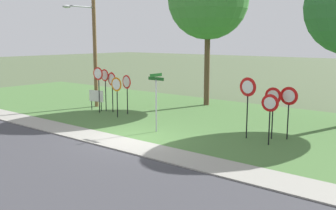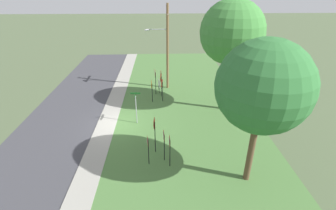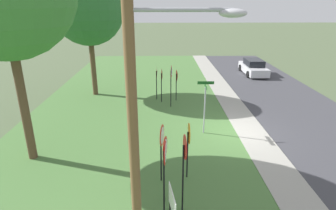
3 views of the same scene
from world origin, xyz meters
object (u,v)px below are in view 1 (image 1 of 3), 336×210
at_px(stop_sign_near_left, 105,81).
at_px(stop_sign_far_left, 127,86).
at_px(yield_sign_near_right, 273,101).
at_px(stop_sign_far_center, 117,88).
at_px(yield_sign_near_left, 248,93).
at_px(street_name_post, 156,97).
at_px(stop_sign_far_right, 112,83).
at_px(yield_sign_far_left, 270,108).
at_px(stop_sign_near_right, 98,79).
at_px(yield_sign_far_right, 289,101).
at_px(utility_pole, 92,33).
at_px(notice_board, 96,97).

xyz_separation_m(stop_sign_near_left, stop_sign_far_left, (1.76, 0.09, -0.19)).
bearing_deg(yield_sign_near_right, stop_sign_far_center, -177.59).
xyz_separation_m(yield_sign_near_left, street_name_post, (-3.94, -1.55, -0.39)).
bearing_deg(street_name_post, stop_sign_far_right, 159.73).
bearing_deg(yield_sign_far_left, yield_sign_near_right, 101.45).
height_order(stop_sign_near_right, yield_sign_far_right, stop_sign_near_right).
bearing_deg(utility_pole, yield_sign_far_right, -0.66).
bearing_deg(stop_sign_near_right, stop_sign_near_left, 95.37).
xyz_separation_m(stop_sign_far_center, street_name_post, (3.93, -1.17, 0.02)).
xyz_separation_m(stop_sign_far_right, yield_sign_far_right, (10.72, 0.42, -0.02)).
xyz_separation_m(stop_sign_far_left, utility_pole, (-3.45, 0.47, 3.05)).
distance_m(stop_sign_far_right, yield_sign_far_left, 10.51).
distance_m(stop_sign_far_center, stop_sign_far_right, 1.63).
bearing_deg(yield_sign_far_left, yield_sign_far_right, 73.34).
xyz_separation_m(yield_sign_near_left, yield_sign_far_right, (1.49, 0.94, -0.32)).
xyz_separation_m(stop_sign_far_left, yield_sign_near_right, (9.00, -0.02, 0.03)).
xyz_separation_m(street_name_post, utility_pole, (-7.58, 2.64, 3.07)).
bearing_deg(stop_sign_far_left, stop_sign_far_center, -68.73).
bearing_deg(stop_sign_near_right, yield_sign_far_left, -4.69).
bearing_deg(street_name_post, stop_sign_far_left, 153.44).
bearing_deg(utility_pole, yield_sign_near_right, -2.25).
bearing_deg(yield_sign_near_right, yield_sign_far_right, 26.76).
bearing_deg(notice_board, stop_sign_far_right, 1.21).
distance_m(stop_sign_far_right, yield_sign_near_left, 9.25).
bearing_deg(stop_sign_far_left, yield_sign_near_left, 5.60).
xyz_separation_m(stop_sign_near_right, yield_sign_far_left, (10.99, -0.34, -0.41)).
relative_size(yield_sign_far_left, street_name_post, 0.77).
relative_size(stop_sign_far_right, utility_pole, 0.28).
relative_size(stop_sign_near_left, yield_sign_near_right, 1.12).
relative_size(stop_sign_near_right, stop_sign_far_center, 1.20).
distance_m(utility_pole, notice_board, 4.12).
bearing_deg(yield_sign_near_left, utility_pole, -179.56).
height_order(stop_sign_near_right, yield_sign_far_left, stop_sign_near_right).
xyz_separation_m(stop_sign_near_left, notice_board, (-0.61, -0.21, -1.04)).
distance_m(yield_sign_far_left, utility_pole, 13.23).
bearing_deg(stop_sign_far_right, notice_board, -160.60).
distance_m(stop_sign_far_center, street_name_post, 4.10).
bearing_deg(stop_sign_far_right, stop_sign_near_right, -121.53).
relative_size(stop_sign_far_right, yield_sign_far_right, 1.03).
xyz_separation_m(stop_sign_near_left, yield_sign_near_left, (9.84, -0.53, 0.19)).
height_order(yield_sign_near_right, yield_sign_far_right, yield_sign_far_right).
bearing_deg(yield_sign_near_left, notice_board, -175.92).
height_order(stop_sign_far_right, yield_sign_far_left, stop_sign_far_right).
height_order(yield_sign_near_left, yield_sign_far_left, yield_sign_near_left).
distance_m(stop_sign_far_left, stop_sign_far_right, 1.16).
distance_m(stop_sign_near_left, utility_pole, 3.37).
relative_size(stop_sign_near_right, yield_sign_near_left, 1.00).
height_order(stop_sign_far_center, street_name_post, street_name_post).
relative_size(yield_sign_near_left, notice_board, 2.18).
relative_size(stop_sign_near_right, street_name_post, 0.98).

